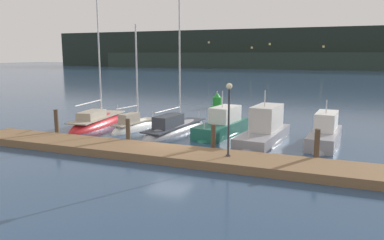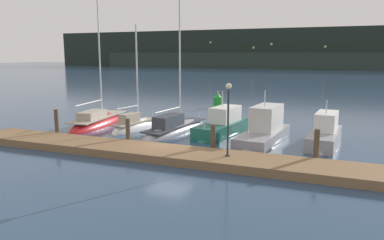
% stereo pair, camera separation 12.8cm
% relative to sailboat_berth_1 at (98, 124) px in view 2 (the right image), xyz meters
% --- Properties ---
extents(ground_plane, '(400.00, 400.00, 0.00)m').
position_rel_sailboat_berth_1_xyz_m(ground_plane, '(8.70, -4.93, -0.12)').
color(ground_plane, navy).
extents(dock, '(25.11, 2.80, 0.45)m').
position_rel_sailboat_berth_1_xyz_m(dock, '(8.70, -6.65, 0.11)').
color(dock, brown).
rests_on(dock, ground).
extents(mooring_pile_0, '(0.28, 0.28, 1.98)m').
position_rel_sailboat_berth_1_xyz_m(mooring_pile_0, '(0.28, -5.00, 0.88)').
color(mooring_pile_0, '#4C3D2D').
rests_on(mooring_pile_0, ground).
extents(mooring_pile_1, '(0.28, 0.28, 1.71)m').
position_rel_sailboat_berth_1_xyz_m(mooring_pile_1, '(5.90, -5.00, 0.74)').
color(mooring_pile_1, '#4C3D2D').
rests_on(mooring_pile_1, ground).
extents(mooring_pile_2, '(0.28, 0.28, 1.74)m').
position_rel_sailboat_berth_1_xyz_m(mooring_pile_2, '(11.51, -5.00, 0.75)').
color(mooring_pile_2, '#4C3D2D').
rests_on(mooring_pile_2, ground).
extents(mooring_pile_3, '(0.28, 0.28, 1.89)m').
position_rel_sailboat_berth_1_xyz_m(mooring_pile_3, '(17.13, -5.00, 0.83)').
color(mooring_pile_3, '#4C3D2D').
rests_on(mooring_pile_3, ground).
extents(sailboat_berth_1, '(3.11, 8.30, 12.49)m').
position_rel_sailboat_berth_1_xyz_m(sailboat_berth_1, '(0.00, 0.00, 0.00)').
color(sailboat_berth_1, red).
rests_on(sailboat_berth_1, ground).
extents(sailboat_berth_2, '(2.02, 5.20, 8.64)m').
position_rel_sailboat_berth_1_xyz_m(sailboat_berth_2, '(3.70, -0.52, 0.02)').
color(sailboat_berth_2, white).
rests_on(sailboat_berth_2, ground).
extents(sailboat_berth_3, '(2.75, 8.41, 12.85)m').
position_rel_sailboat_berth_1_xyz_m(sailboat_berth_3, '(6.88, -0.08, 0.04)').
color(sailboat_berth_3, gray).
rests_on(sailboat_berth_3, ground).
extents(motorboat_berth_4, '(2.93, 6.33, 3.65)m').
position_rel_sailboat_berth_1_xyz_m(motorboat_berth_4, '(10.41, 0.19, 0.27)').
color(motorboat_berth_4, '#195647').
rests_on(motorboat_berth_4, ground).
extents(motorboat_berth_5, '(2.84, 7.28, 3.91)m').
position_rel_sailboat_berth_1_xyz_m(motorboat_berth_5, '(13.58, -0.73, 0.32)').
color(motorboat_berth_5, gray).
rests_on(motorboat_berth_5, ground).
extents(motorboat_berth_6, '(2.20, 6.18, 3.53)m').
position_rel_sailboat_berth_1_xyz_m(motorboat_berth_6, '(17.32, -0.11, 0.22)').
color(motorboat_berth_6, gray).
rests_on(motorboat_berth_6, ground).
extents(channel_buoy, '(1.45, 1.45, 1.76)m').
position_rel_sailboat_berth_1_xyz_m(channel_buoy, '(5.81, 13.32, 0.52)').
color(channel_buoy, green).
rests_on(channel_buoy, ground).
extents(dock_lamppost, '(0.32, 0.32, 3.79)m').
position_rel_sailboat_berth_1_xyz_m(dock_lamppost, '(12.87, -6.63, 2.88)').
color(dock_lamppost, '#2D2D33').
rests_on(dock_lamppost, dock).
extents(hillside_backdrop, '(240.00, 23.00, 15.75)m').
position_rel_sailboat_berth_1_xyz_m(hillside_backdrop, '(6.52, 132.85, 7.14)').
color(hillside_backdrop, '#1E2823').
rests_on(hillside_backdrop, ground).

